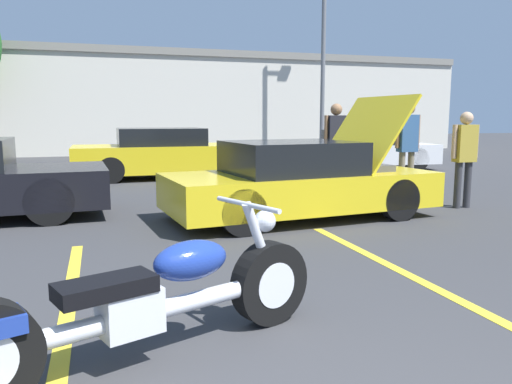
{
  "coord_description": "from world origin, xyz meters",
  "views": [
    {
      "loc": [
        -0.94,
        -1.27,
        1.52
      ],
      "look_at": [
        0.53,
        3.38,
        0.8
      ],
      "focal_mm": 35.0,
      "sensor_mm": 36.0,
      "label": 1
    }
  ],
  "objects_px": {
    "parked_car_mid_right_row": "(167,154)",
    "parked_car_right_row": "(364,150)",
    "spectator_near_motorcycle": "(336,139)",
    "light_pole": "(325,48)",
    "show_car_hood_open": "(301,181)",
    "spectator_midground": "(465,152)",
    "spectator_by_show_car": "(407,141)",
    "motorcycle": "(151,303)"
  },
  "relations": [
    {
      "from": "spectator_midground",
      "to": "motorcycle",
      "type": "bearing_deg",
      "value": -145.08
    },
    {
      "from": "motorcycle",
      "to": "spectator_by_show_car",
      "type": "xyz_separation_m",
      "value": [
        5.35,
        5.18,
        0.72
      ]
    },
    {
      "from": "light_pole",
      "to": "parked_car_mid_right_row",
      "type": "distance_m",
      "value": 10.23
    },
    {
      "from": "light_pole",
      "to": "spectator_midground",
      "type": "distance_m",
      "value": 12.94
    },
    {
      "from": "spectator_by_show_car",
      "to": "motorcycle",
      "type": "bearing_deg",
      "value": -135.93
    },
    {
      "from": "motorcycle",
      "to": "parked_car_right_row",
      "type": "relative_size",
      "value": 0.58
    },
    {
      "from": "light_pole",
      "to": "parked_car_right_row",
      "type": "distance_m",
      "value": 7.0
    },
    {
      "from": "spectator_midground",
      "to": "show_car_hood_open",
      "type": "bearing_deg",
      "value": 179.15
    },
    {
      "from": "parked_car_right_row",
      "to": "spectator_midground",
      "type": "xyz_separation_m",
      "value": [
        -1.72,
        -6.37,
        0.4
      ]
    },
    {
      "from": "parked_car_mid_right_row",
      "to": "spectator_by_show_car",
      "type": "xyz_separation_m",
      "value": [
        3.94,
        -4.71,
        0.49
      ]
    },
    {
      "from": "light_pole",
      "to": "spectator_by_show_car",
      "type": "xyz_separation_m",
      "value": [
        -3.35,
        -10.85,
        -3.25
      ]
    },
    {
      "from": "parked_car_mid_right_row",
      "to": "spectator_midground",
      "type": "bearing_deg",
      "value": -54.9
    },
    {
      "from": "parked_car_right_row",
      "to": "spectator_near_motorcycle",
      "type": "bearing_deg",
      "value": -121.78
    },
    {
      "from": "parked_car_mid_right_row",
      "to": "parked_car_right_row",
      "type": "bearing_deg",
      "value": 3.79
    },
    {
      "from": "show_car_hood_open",
      "to": "parked_car_right_row",
      "type": "bearing_deg",
      "value": 47.85
    },
    {
      "from": "motorcycle",
      "to": "spectator_near_motorcycle",
      "type": "distance_m",
      "value": 7.71
    },
    {
      "from": "parked_car_mid_right_row",
      "to": "spectator_near_motorcycle",
      "type": "relative_size",
      "value": 2.6
    },
    {
      "from": "light_pole",
      "to": "motorcycle",
      "type": "bearing_deg",
      "value": -118.49
    },
    {
      "from": "spectator_near_motorcycle",
      "to": "spectator_midground",
      "type": "distance_m",
      "value": 2.67
    },
    {
      "from": "show_car_hood_open",
      "to": "parked_car_right_row",
      "type": "height_order",
      "value": "show_car_hood_open"
    },
    {
      "from": "motorcycle",
      "to": "spectator_near_motorcycle",
      "type": "height_order",
      "value": "spectator_near_motorcycle"
    },
    {
      "from": "parked_car_right_row",
      "to": "spectator_near_motorcycle",
      "type": "height_order",
      "value": "spectator_near_motorcycle"
    },
    {
      "from": "show_car_hood_open",
      "to": "spectator_near_motorcycle",
      "type": "bearing_deg",
      "value": 47.57
    },
    {
      "from": "parked_car_mid_right_row",
      "to": "parked_car_right_row",
      "type": "xyz_separation_m",
      "value": [
        5.93,
        0.4,
        -0.04
      ]
    },
    {
      "from": "parked_car_right_row",
      "to": "spectator_midground",
      "type": "height_order",
      "value": "spectator_midground"
    },
    {
      "from": "motorcycle",
      "to": "show_car_hood_open",
      "type": "distance_m",
      "value": 4.79
    },
    {
      "from": "show_car_hood_open",
      "to": "parked_car_mid_right_row",
      "type": "height_order",
      "value": "show_car_hood_open"
    },
    {
      "from": "spectator_by_show_car",
      "to": "light_pole",
      "type": "bearing_deg",
      "value": 72.86
    },
    {
      "from": "parked_car_mid_right_row",
      "to": "spectator_midground",
      "type": "relative_size",
      "value": 2.9
    },
    {
      "from": "spectator_midground",
      "to": "spectator_near_motorcycle",
      "type": "bearing_deg",
      "value": 117.49
    },
    {
      "from": "parked_car_right_row",
      "to": "spectator_midground",
      "type": "relative_size",
      "value": 2.57
    },
    {
      "from": "spectator_near_motorcycle",
      "to": "light_pole",
      "type": "bearing_deg",
      "value": 66.17
    },
    {
      "from": "show_car_hood_open",
      "to": "spectator_midground",
      "type": "xyz_separation_m",
      "value": [
        2.96,
        -0.04,
        0.39
      ]
    },
    {
      "from": "spectator_midground",
      "to": "parked_car_mid_right_row",
      "type": "bearing_deg",
      "value": 125.21
    },
    {
      "from": "spectator_midground",
      "to": "spectator_by_show_car",
      "type": "bearing_deg",
      "value": 102.22
    },
    {
      "from": "light_pole",
      "to": "spectator_by_show_car",
      "type": "distance_m",
      "value": 11.81
    },
    {
      "from": "parked_car_mid_right_row",
      "to": "spectator_near_motorcycle",
      "type": "distance_m",
      "value": 4.71
    },
    {
      "from": "motorcycle",
      "to": "show_car_hood_open",
      "type": "height_order",
      "value": "show_car_hood_open"
    },
    {
      "from": "show_car_hood_open",
      "to": "parked_car_right_row",
      "type": "relative_size",
      "value": 1.01
    },
    {
      "from": "parked_car_right_row",
      "to": "spectator_near_motorcycle",
      "type": "relative_size",
      "value": 2.3
    },
    {
      "from": "spectator_by_show_car",
      "to": "spectator_midground",
      "type": "height_order",
      "value": "spectator_by_show_car"
    },
    {
      "from": "spectator_midground",
      "to": "light_pole",
      "type": "bearing_deg",
      "value": 75.75
    }
  ]
}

